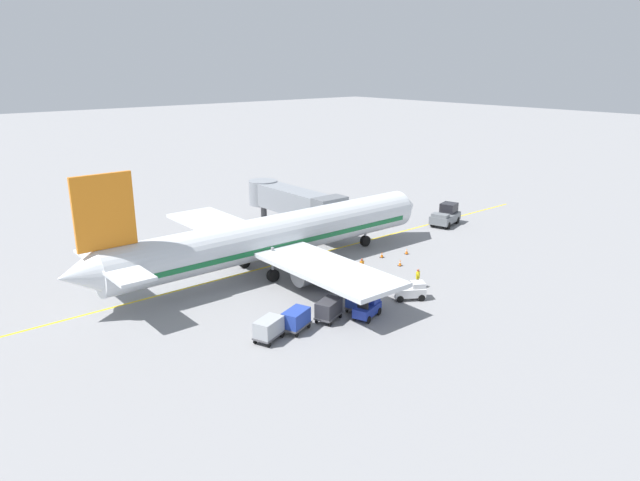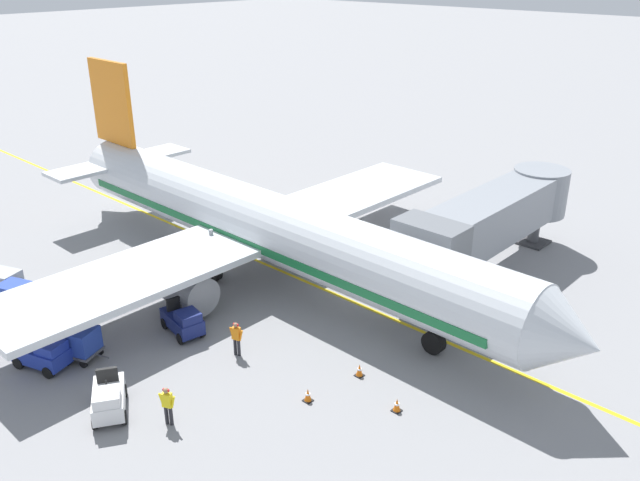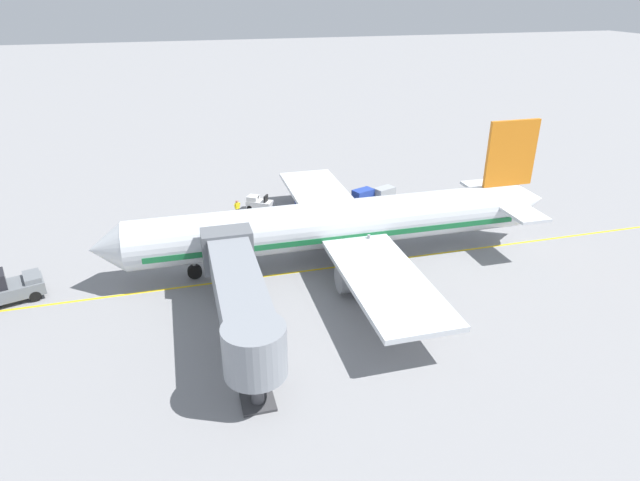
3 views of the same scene
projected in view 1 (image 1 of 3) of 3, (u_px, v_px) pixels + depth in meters
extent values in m
plane|color=gray|center=(258.00, 269.00, 53.12)|extent=(400.00, 400.00, 0.00)
cube|color=gold|center=(258.00, 269.00, 53.12)|extent=(0.24, 80.00, 0.01)
cylinder|color=silver|center=(276.00, 235.00, 52.15)|extent=(3.93, 32.03, 3.70)
cube|color=#196B38|center=(276.00, 240.00, 52.29)|extent=(3.95, 29.47, 0.44)
cone|color=silver|center=(406.00, 206.00, 62.58)|extent=(3.64, 2.43, 3.63)
cone|color=silver|center=(77.00, 275.00, 41.51)|extent=(3.17, 2.82, 3.14)
cube|color=black|center=(395.00, 203.00, 61.30)|extent=(2.78, 1.12, 0.60)
cube|color=silver|center=(267.00, 244.00, 51.74)|extent=(30.04, 5.42, 0.36)
cylinder|color=gray|center=(242.00, 242.00, 56.65)|extent=(2.02, 3.21, 2.00)
cylinder|color=gray|center=(312.00, 272.00, 48.53)|extent=(2.02, 3.21, 2.00)
cube|color=orange|center=(104.00, 212.00, 41.70)|extent=(0.35, 4.40, 5.50)
cube|color=silver|center=(113.00, 264.00, 43.01)|extent=(10.02, 2.67, 0.24)
cylinder|color=black|center=(365.00, 241.00, 59.75)|extent=(0.46, 1.10, 1.10)
cylinder|color=gray|center=(366.00, 226.00, 59.29)|extent=(0.24, 0.24, 2.00)
cylinder|color=black|center=(244.00, 262.00, 53.44)|extent=(0.46, 1.10, 1.10)
cylinder|color=gray|center=(244.00, 246.00, 52.99)|extent=(0.24, 0.24, 2.00)
cylinder|color=black|center=(273.00, 275.00, 50.04)|extent=(0.46, 1.10, 1.10)
cylinder|color=gray|center=(273.00, 258.00, 49.59)|extent=(0.24, 0.24, 2.00)
cube|color=gray|center=(296.00, 202.00, 63.66)|extent=(12.84, 2.80, 2.60)
cube|color=slate|center=(330.00, 212.00, 59.53)|extent=(2.00, 3.50, 2.99)
cylinder|color=gray|center=(263.00, 192.00, 68.37)|extent=(3.36, 3.36, 2.86)
cylinder|color=#4C4C51|center=(264.00, 212.00, 69.08)|extent=(0.70, 0.70, 2.19)
cube|color=#38383A|center=(264.00, 220.00, 69.37)|extent=(1.80, 1.80, 0.16)
cube|color=slate|center=(445.00, 218.00, 67.41)|extent=(3.37, 4.85, 0.90)
cube|color=black|center=(449.00, 208.00, 67.91)|extent=(2.11, 2.24, 1.10)
cube|color=slate|center=(440.00, 215.00, 66.00)|extent=(2.11, 1.59, 0.36)
cylinder|color=black|center=(448.00, 225.00, 65.91)|extent=(0.56, 0.87, 0.80)
cylinder|color=black|center=(433.00, 223.00, 66.90)|extent=(0.56, 0.87, 0.80)
cylinder|color=black|center=(457.00, 220.00, 68.19)|extent=(0.56, 0.87, 0.80)
cylinder|color=black|center=(442.00, 218.00, 69.18)|extent=(0.56, 0.87, 0.80)
cube|color=navy|center=(336.00, 280.00, 48.69)|extent=(1.63, 2.67, 0.70)
cube|color=navy|center=(343.00, 273.00, 48.84)|extent=(1.19, 1.22, 0.44)
cube|color=black|center=(329.00, 274.00, 48.17)|extent=(0.86, 0.31, 0.64)
cylinder|color=black|center=(338.00, 273.00, 48.56)|extent=(0.13, 0.27, 0.54)
cylinder|color=black|center=(342.00, 280.00, 49.65)|extent=(0.30, 0.59, 0.56)
cylinder|color=black|center=(348.00, 284.00, 48.75)|extent=(0.30, 0.59, 0.56)
cylinder|color=black|center=(324.00, 284.00, 48.83)|extent=(0.30, 0.59, 0.56)
cylinder|color=black|center=(331.00, 288.00, 47.93)|extent=(0.30, 0.59, 0.56)
cube|color=#1E339E|center=(367.00, 309.00, 42.95)|extent=(1.93, 2.75, 0.70)
cube|color=#1E339E|center=(371.00, 299.00, 43.34)|extent=(1.30, 1.32, 0.44)
cube|color=black|center=(363.00, 304.00, 42.19)|extent=(0.85, 0.42, 0.64)
cylinder|color=black|center=(368.00, 301.00, 42.86)|extent=(0.16, 0.28, 0.54)
cylinder|color=black|center=(366.00, 308.00, 44.03)|extent=(0.37, 0.59, 0.56)
cylinder|color=black|center=(379.00, 311.00, 43.49)|extent=(0.37, 0.59, 0.56)
cylinder|color=black|center=(355.00, 316.00, 42.61)|extent=(0.37, 0.59, 0.56)
cylinder|color=black|center=(368.00, 320.00, 42.07)|extent=(0.37, 0.59, 0.56)
cube|color=silver|center=(409.00, 292.00, 46.27)|extent=(2.35, 2.75, 0.70)
cube|color=silver|center=(418.00, 285.00, 46.19)|extent=(1.42, 1.43, 0.44)
cube|color=black|center=(401.00, 284.00, 45.99)|extent=(0.79, 0.59, 0.64)
cylinder|color=black|center=(411.00, 284.00, 46.10)|extent=(0.21, 0.27, 0.54)
cylinder|color=black|center=(418.00, 293.00, 47.00)|extent=(0.47, 0.58, 0.56)
cylinder|color=black|center=(421.00, 298.00, 45.97)|extent=(0.47, 0.58, 0.56)
cylinder|color=black|center=(397.00, 294.00, 46.78)|extent=(0.47, 0.58, 0.56)
cylinder|color=black|center=(400.00, 299.00, 45.76)|extent=(0.47, 0.58, 0.56)
cube|color=#4C4C51|center=(358.00, 305.00, 44.29)|extent=(2.01, 2.52, 0.12)
cube|color=#233D9E|center=(359.00, 297.00, 44.11)|extent=(1.91, 2.40, 1.10)
cylinder|color=#4C4C51|center=(366.00, 299.00, 45.51)|extent=(0.32, 0.68, 0.07)
cylinder|color=black|center=(356.00, 303.00, 45.31)|extent=(0.24, 0.38, 0.36)
cylinder|color=black|center=(369.00, 305.00, 44.80)|extent=(0.24, 0.38, 0.36)
cylinder|color=black|center=(347.00, 310.00, 43.93)|extent=(0.24, 0.38, 0.36)
cylinder|color=black|center=(360.00, 313.00, 43.42)|extent=(0.24, 0.38, 0.36)
cube|color=#4C4C51|center=(329.00, 315.00, 42.48)|extent=(2.01, 2.52, 0.12)
cube|color=#2D2D33|center=(329.00, 308.00, 42.30)|extent=(1.91, 2.40, 1.10)
cylinder|color=#4C4C51|center=(338.00, 308.00, 43.70)|extent=(0.32, 0.68, 0.07)
cylinder|color=black|center=(327.00, 313.00, 43.50)|extent=(0.24, 0.38, 0.36)
cylinder|color=black|center=(340.00, 316.00, 42.98)|extent=(0.24, 0.38, 0.36)
cylinder|color=black|center=(317.00, 321.00, 42.12)|extent=(0.24, 0.38, 0.36)
cylinder|color=black|center=(330.00, 324.00, 41.61)|extent=(0.24, 0.38, 0.36)
cube|color=#4C4C51|center=(296.00, 325.00, 40.83)|extent=(2.01, 2.52, 0.12)
cube|color=#233D9E|center=(296.00, 318.00, 40.65)|extent=(1.91, 2.40, 1.10)
cylinder|color=#4C4C51|center=(306.00, 318.00, 42.04)|extent=(0.32, 0.68, 0.07)
cylinder|color=black|center=(296.00, 323.00, 41.84)|extent=(0.24, 0.38, 0.36)
cylinder|color=black|center=(309.00, 326.00, 41.33)|extent=(0.24, 0.38, 0.36)
cylinder|color=black|center=(283.00, 331.00, 40.47)|extent=(0.24, 0.38, 0.36)
cylinder|color=black|center=(297.00, 335.00, 39.95)|extent=(0.24, 0.38, 0.36)
cube|color=#4C4C51|center=(269.00, 335.00, 39.42)|extent=(2.01, 2.52, 0.12)
cube|color=#999EA3|center=(269.00, 327.00, 39.24)|extent=(1.91, 2.40, 1.10)
cylinder|color=#4C4C51|center=(280.00, 327.00, 40.63)|extent=(0.32, 0.68, 0.07)
cylinder|color=black|center=(269.00, 332.00, 40.43)|extent=(0.24, 0.38, 0.36)
cylinder|color=black|center=(282.00, 335.00, 39.92)|extent=(0.24, 0.38, 0.36)
cylinder|color=black|center=(255.00, 341.00, 39.05)|extent=(0.24, 0.38, 0.36)
cylinder|color=black|center=(269.00, 345.00, 38.54)|extent=(0.24, 0.38, 0.36)
cylinder|color=#232328|center=(361.00, 272.00, 51.14)|extent=(0.15, 0.15, 0.85)
cylinder|color=#232328|center=(362.00, 272.00, 51.30)|extent=(0.15, 0.15, 0.85)
cube|color=orange|center=(362.00, 264.00, 51.01)|extent=(0.33, 0.43, 0.60)
cylinder|color=orange|center=(360.00, 266.00, 50.82)|extent=(0.15, 0.24, 0.57)
cylinder|color=orange|center=(363.00, 264.00, 51.22)|extent=(0.15, 0.24, 0.57)
sphere|color=#997051|center=(362.00, 260.00, 50.88)|extent=(0.22, 0.22, 0.22)
cube|color=red|center=(362.00, 259.00, 50.87)|extent=(0.15, 0.28, 0.10)
cylinder|color=#232328|center=(417.00, 284.00, 48.55)|extent=(0.15, 0.15, 0.85)
cylinder|color=#232328|center=(418.00, 283.00, 48.72)|extent=(0.15, 0.15, 0.85)
cube|color=yellow|center=(418.00, 275.00, 48.42)|extent=(0.38, 0.45, 0.60)
cylinder|color=yellow|center=(417.00, 277.00, 48.22)|extent=(0.17, 0.24, 0.57)
cylinder|color=yellow|center=(419.00, 275.00, 48.65)|extent=(0.17, 0.24, 0.57)
sphere|color=#997051|center=(418.00, 270.00, 48.30)|extent=(0.22, 0.22, 0.22)
cube|color=red|center=(418.00, 270.00, 48.29)|extent=(0.18, 0.27, 0.10)
cube|color=black|center=(382.00, 257.00, 56.36)|extent=(0.36, 0.36, 0.04)
cone|color=orange|center=(382.00, 254.00, 56.27)|extent=(0.30, 0.30, 0.55)
cylinder|color=white|center=(382.00, 254.00, 56.26)|extent=(0.21, 0.21, 0.06)
cube|color=black|center=(400.00, 266.00, 54.04)|extent=(0.36, 0.36, 0.04)
cone|color=orange|center=(400.00, 263.00, 53.95)|extent=(0.30, 0.30, 0.55)
cylinder|color=white|center=(400.00, 262.00, 53.95)|extent=(0.21, 0.21, 0.06)
cube|color=black|center=(407.00, 254.00, 57.35)|extent=(0.36, 0.36, 0.04)
cone|color=orange|center=(407.00, 251.00, 57.27)|extent=(0.30, 0.30, 0.55)
cylinder|color=white|center=(407.00, 251.00, 57.26)|extent=(0.21, 0.21, 0.06)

